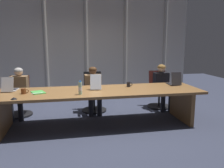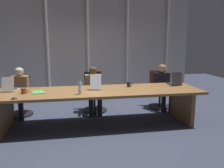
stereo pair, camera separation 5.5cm
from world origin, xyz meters
TOP-DOWN VIEW (x-y plane):
  - ground_plane at (0.00, 0.00)m, footprint 13.08×13.08m
  - conference_table at (0.00, 0.00)m, footprint 4.12×1.12m
  - curtain_backdrop at (-0.00, 2.71)m, footprint 6.54×0.17m
  - laptop_left_end at (-1.72, 0.27)m, footprint 0.27×0.40m
  - laptop_left_mid at (-0.03, 0.22)m, footprint 0.28×0.50m
  - laptop_center at (1.73, 0.25)m, footprint 0.24×0.37m
  - office_chair_left_end at (-1.73, 1.04)m, footprint 0.60×0.60m
  - office_chair_left_mid at (0.01, 1.04)m, footprint 0.60×0.60m
  - office_chair_center at (1.71, 1.04)m, footprint 0.60×0.60m
  - person_left_end at (-1.69, 0.88)m, footprint 0.41×0.57m
  - person_left_mid at (-0.01, 0.88)m, footprint 0.40×0.55m
  - person_center at (1.74, 0.88)m, footprint 0.38×0.55m
  - water_bottle_primary at (-0.39, -0.30)m, footprint 0.07×0.07m
  - coffee_mug_near at (-1.42, -0.04)m, footprint 0.14×0.09m
  - coffee_mug_far at (0.68, 0.23)m, footprint 0.13×0.08m
  - conference_mic_left_side at (-1.51, -0.44)m, footprint 0.11×0.11m
  - spiral_notepad at (-1.17, -0.00)m, footprint 0.31×0.36m

SIDE VIEW (x-z plane):
  - ground_plane at x=0.00m, z-range 0.00..0.00m
  - office_chair_left_end at x=-1.73m, z-range -0.12..0.79m
  - office_chair_center at x=1.71m, z-range -0.12..0.81m
  - office_chair_left_mid at x=0.01m, z-range -0.13..0.83m
  - conference_table at x=0.00m, z-range 0.23..0.96m
  - person_left_mid at x=-0.01m, z-range 0.07..1.17m
  - person_left_end at x=-1.69m, z-range 0.07..1.19m
  - person_center at x=1.74m, z-range 0.08..1.20m
  - spiral_notepad at x=-1.17m, z-range 0.73..0.75m
  - conference_mic_left_side at x=-1.51m, z-range 0.73..0.77m
  - coffee_mug_near at x=-1.42m, z-range 0.73..0.83m
  - coffee_mug_far at x=0.68m, z-range 0.73..0.84m
  - laptop_left_end at x=-1.72m, z-range 0.64..0.93m
  - laptop_center at x=1.73m, z-range 0.64..0.94m
  - laptop_left_mid at x=-0.03m, z-range 0.64..0.95m
  - water_bottle_primary at x=-0.39m, z-range 0.72..0.98m
  - curtain_backdrop at x=0.00m, z-range 0.00..3.15m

